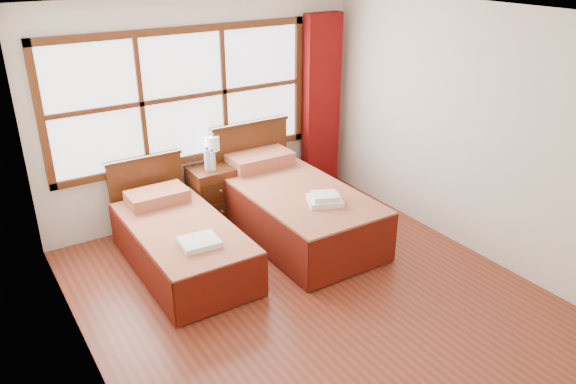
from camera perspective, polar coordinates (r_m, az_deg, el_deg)
floor at (r=5.49m, az=2.33°, el=-10.51°), size 4.50×4.50×0.00m
ceiling at (r=4.54m, az=2.91°, el=17.58°), size 4.50×4.50×0.00m
wall_back at (r=6.73m, az=-8.55°, el=8.22°), size 4.00×0.00×4.00m
wall_left at (r=4.15m, az=-20.73°, el=-3.52°), size 0.00×4.50×4.50m
wall_right at (r=6.17m, az=18.08°, el=5.82°), size 0.00×4.50×4.50m
window at (r=6.55m, az=-10.53°, el=9.46°), size 3.16×0.06×1.56m
curtain at (r=7.42m, az=3.39°, el=8.90°), size 0.50×0.16×2.30m
bed_left at (r=5.92m, az=-10.88°, el=-4.94°), size 0.95×1.97×0.92m
bed_right at (r=6.44m, az=0.36°, el=-1.44°), size 1.13×2.18×1.10m
nightstand at (r=6.81m, az=-7.68°, el=-0.19°), size 0.50×0.49×0.67m
towels_left at (r=5.38m, az=-9.01°, el=-5.05°), size 0.38×0.33×0.06m
towels_right at (r=5.93m, az=3.76°, el=-0.71°), size 0.44×0.42×0.10m
lamp at (r=6.76m, az=-7.71°, el=4.85°), size 0.17×0.17×0.34m
bottle_near at (r=6.60m, az=-8.19°, el=3.28°), size 0.07×0.07×0.28m
bottle_far at (r=6.59m, az=-7.67°, el=3.22°), size 0.07×0.07×0.26m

